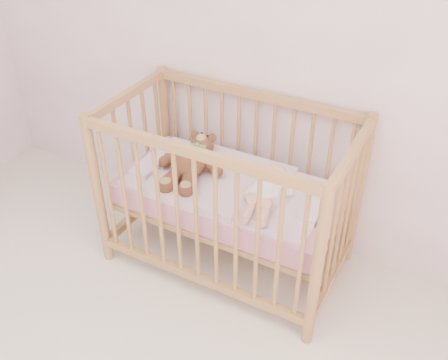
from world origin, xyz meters
The scene contains 6 objects.
wall_back centered at (0.00, 2.00, 1.35)m, with size 4.00×0.02×2.70m, color white.
crib centered at (0.07, 1.60, 0.50)m, with size 1.36×0.76×1.00m, color #B57E4C, non-canonical shape.
mattress centered at (0.07, 1.60, 0.49)m, with size 1.22×0.62×0.13m, color pink.
blanket centered at (0.07, 1.60, 0.56)m, with size 1.10×0.58×0.06m, color pink, non-canonical shape.
baby centered at (0.32, 1.58, 0.64)m, with size 0.25×0.51×0.12m, color white, non-canonical shape.
teddy_bear centered at (-0.16, 1.58, 0.65)m, with size 0.40×0.57×0.16m, color brown, non-canonical shape.
Camera 1 is at (1.12, -0.41, 2.18)m, focal length 40.00 mm.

